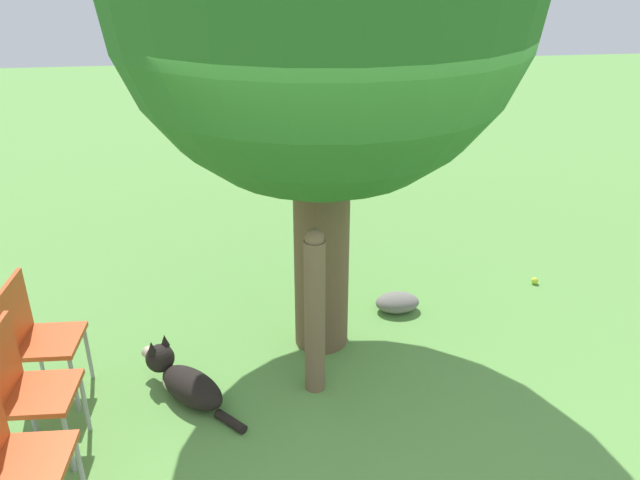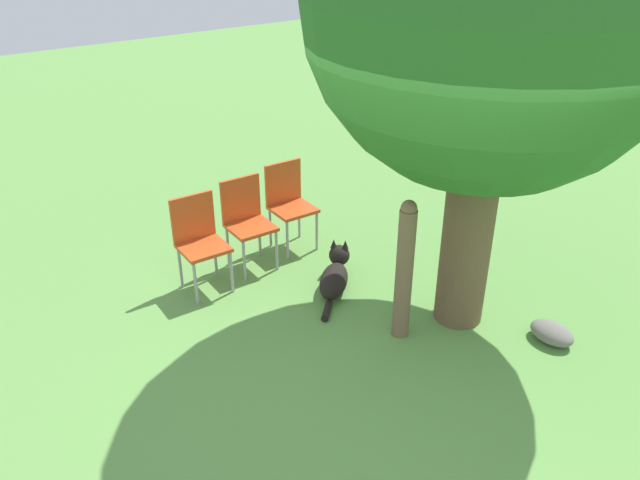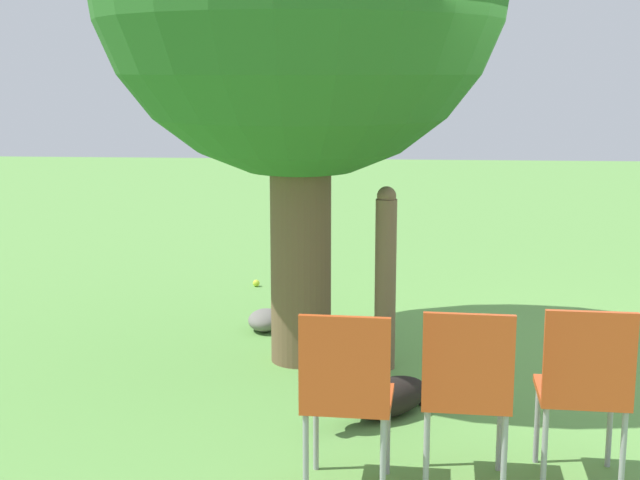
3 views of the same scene
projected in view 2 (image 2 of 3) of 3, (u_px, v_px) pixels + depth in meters
name	position (u px, v px, depth m)	size (l,w,h in m)	color
ground_plane	(394.00, 369.00, 5.17)	(30.00, 30.00, 0.00)	#609947
oak_tree	(497.00, 2.00, 4.51)	(2.90, 2.90, 4.25)	brown
dog	(335.00, 275.00, 6.22)	(0.78, 0.84, 0.39)	black
fence_post	(404.00, 270.00, 5.28)	(0.15, 0.15, 1.31)	brown
red_chair_0	(199.00, 237.00, 6.03)	(0.44, 0.46, 0.96)	#D14C1E
red_chair_1	(247.00, 217.00, 6.41)	(0.44, 0.46, 0.96)	#D14C1E
red_chair_2	(289.00, 200.00, 6.80)	(0.44, 0.46, 0.96)	#D14C1E
garden_rock	(552.00, 333.00, 5.46)	(0.40, 0.28, 0.17)	slate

